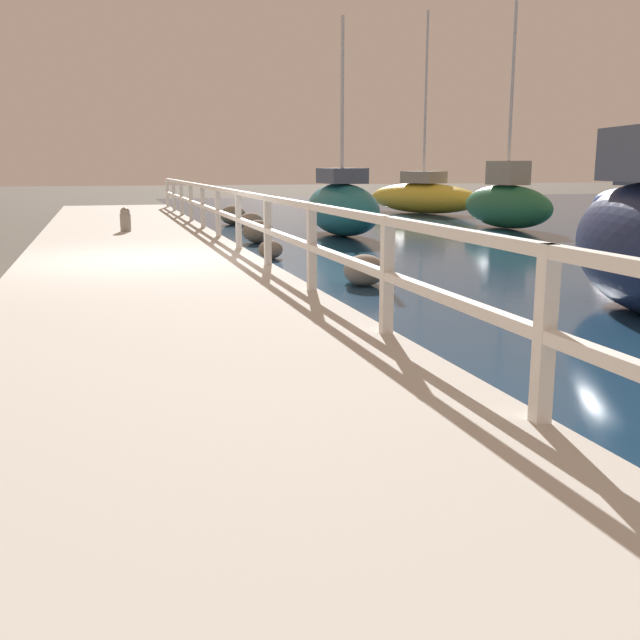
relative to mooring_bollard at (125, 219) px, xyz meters
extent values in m
plane|color=#4C473D|center=(0.05, -5.53, -0.54)|extent=(120.00, 120.00, 0.00)
cube|color=beige|center=(0.05, -5.53, -0.41)|extent=(3.86, 36.00, 0.27)
cube|color=white|center=(1.88, -14.26, 0.25)|extent=(0.10, 0.10, 1.05)
cube|color=white|center=(1.88, -11.76, 0.25)|extent=(0.10, 0.10, 1.05)
cube|color=white|center=(1.88, -9.27, 0.25)|extent=(0.10, 0.10, 1.05)
cube|color=white|center=(1.88, -6.78, 0.25)|extent=(0.10, 0.10, 1.05)
cube|color=white|center=(1.88, -4.29, 0.25)|extent=(0.10, 0.10, 1.05)
cube|color=white|center=(1.88, -1.79, 0.25)|extent=(0.10, 0.10, 1.05)
cube|color=white|center=(1.88, 0.70, 0.25)|extent=(0.10, 0.10, 1.05)
cube|color=white|center=(1.88, 3.19, 0.25)|extent=(0.10, 0.10, 1.05)
cube|color=white|center=(1.88, 5.68, 0.25)|extent=(0.10, 0.10, 1.05)
cube|color=white|center=(1.88, 8.18, 0.25)|extent=(0.10, 0.10, 1.05)
cube|color=white|center=(1.88, 10.67, 0.25)|extent=(0.10, 0.10, 1.05)
cube|color=white|center=(1.88, -5.53, 0.73)|extent=(0.09, 32.50, 0.08)
cube|color=white|center=(1.88, -5.53, 0.25)|extent=(0.09, 32.50, 0.08)
ellipsoid|color=slate|center=(2.55, -3.91, -0.36)|extent=(0.47, 0.43, 0.36)
ellipsoid|color=slate|center=(2.94, -0.87, -0.27)|extent=(0.72, 0.64, 0.54)
ellipsoid|color=slate|center=(3.32, 4.86, -0.25)|extent=(0.78, 0.70, 0.59)
ellipsoid|color=gray|center=(3.17, -7.54, -0.31)|extent=(0.62, 0.56, 0.47)
ellipsoid|color=gray|center=(3.21, -7.22, -0.35)|extent=(0.51, 0.46, 0.38)
ellipsoid|color=gray|center=(3.42, 2.46, -0.29)|extent=(0.67, 0.61, 0.50)
cylinder|color=gray|center=(0.00, 0.00, -0.07)|extent=(0.24, 0.24, 0.40)
sphere|color=gray|center=(0.00, 0.00, 0.17)|extent=(0.22, 0.22, 0.22)
ellipsoid|color=#236B42|center=(10.59, 1.27, 0.08)|extent=(1.40, 3.97, 1.22)
cube|color=#9E937F|center=(10.59, 1.27, 1.02)|extent=(0.81, 1.26, 0.66)
cylinder|color=silver|center=(10.59, 1.27, 4.01)|extent=(0.09, 0.09, 6.65)
ellipsoid|color=#1E707A|center=(5.37, 0.39, 0.12)|extent=(1.44, 4.09, 1.31)
cube|color=#4C566B|center=(5.37, 0.39, 0.97)|extent=(0.96, 1.45, 0.38)
cylinder|color=silver|center=(5.37, 0.39, 2.78)|extent=(0.09, 0.09, 4.01)
ellipsoid|color=gold|center=(11.15, 8.36, 0.02)|extent=(3.43, 5.45, 1.12)
cube|color=#9E937F|center=(11.15, 8.36, 0.80)|extent=(1.50, 1.77, 0.44)
cylinder|color=silver|center=(11.15, 8.36, 3.64)|extent=(0.09, 0.09, 6.12)
camera|label=1|loc=(-0.53, -17.91, 1.20)|focal=42.00mm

